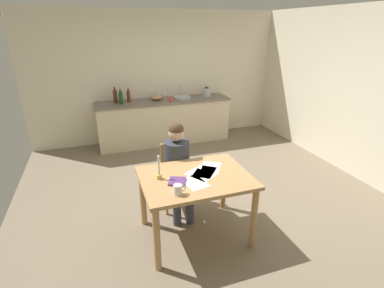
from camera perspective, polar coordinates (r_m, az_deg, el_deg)
ground_plane at (r=4.31m, az=2.02°, el=-10.11°), size 5.20×5.20×0.04m
wall_back at (r=6.22m, az=-6.56°, el=12.91°), size 5.20×0.12×2.60m
wall_right at (r=5.28m, az=29.95°, el=8.52°), size 0.12×5.20×2.60m
kitchen_counter at (r=6.08m, az=-5.46°, el=4.50°), size 2.71×0.64×0.90m
dining_table at (r=3.23m, az=0.68°, el=-8.16°), size 1.18×0.89×0.77m
chair_at_table at (r=3.88m, az=-3.17°, el=-5.65°), size 0.44×0.44×0.85m
person_seated at (r=3.66m, az=-2.79°, el=-3.84°), size 0.35×0.61×1.19m
coffee_mug at (r=2.83m, az=-2.76°, el=-8.93°), size 0.12×0.08×0.10m
candlestick at (r=3.11m, az=-6.49°, el=-5.57°), size 0.06×0.06×0.27m
book_magazine at (r=3.06m, az=-2.91°, el=-7.33°), size 0.23×0.23×0.02m
paper_letter at (r=3.20m, az=1.62°, el=-6.03°), size 0.33×0.36×0.00m
paper_bill at (r=3.37m, az=3.72°, el=-4.60°), size 0.33×0.36×0.00m
paper_envelope at (r=3.27m, az=2.51°, el=-5.45°), size 0.35×0.36×0.00m
paper_receipt at (r=3.05m, az=0.49°, el=-7.54°), size 0.27×0.33×0.00m
sink_unit at (r=6.06m, az=-1.91°, el=9.15°), size 0.36×0.36×0.24m
bottle_oil at (r=5.85m, az=-14.84°, el=9.05°), size 0.08×0.08×0.31m
bottle_vinegar at (r=5.76m, az=-13.80°, el=8.84°), size 0.08×0.08×0.28m
bottle_wine_red at (r=5.90m, az=-12.34°, el=9.19°), size 0.07×0.07×0.26m
mixing_bowl at (r=5.96m, az=-7.02°, el=9.10°), size 0.24×0.24×0.11m
stovetop_kettle at (r=6.21m, az=2.87°, el=10.17°), size 0.18×0.18×0.22m
wine_glass_near_sink at (r=6.09m, az=-5.50°, el=9.95°), size 0.07×0.07×0.15m
wine_glass_by_kettle at (r=6.06m, az=-6.57°, el=9.86°), size 0.07×0.07×0.15m
teacup_on_counter at (r=5.83m, az=-4.21°, el=8.82°), size 0.11×0.07×0.09m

